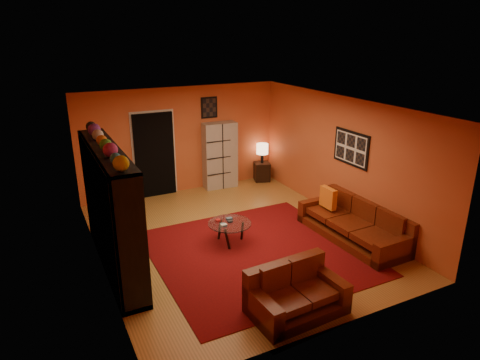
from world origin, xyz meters
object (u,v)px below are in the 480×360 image
storage_cabinet (220,155)px  side_table (262,172)px  bowl_chair (124,200)px  entertainment_unit (111,209)px  tv (115,214)px  loveseat (294,293)px  table_lamp (262,149)px  coffee_table (230,225)px  sofa (356,224)px

storage_cabinet → side_table: size_ratio=3.38×
bowl_chair → entertainment_unit: bearing=-105.7°
tv → loveseat: (2.00, -2.35, -0.69)m
tv → bowl_chair: (0.57, 2.29, -0.68)m
bowl_chair → table_lamp: size_ratio=1.34×
loveseat → storage_cabinet: bearing=-15.8°
tv → bowl_chair: 2.46m
coffee_table → sofa: bearing=-21.2°
sofa → bowl_chair: (-3.79, 3.24, 0.02)m
loveseat → bowl_chair: size_ratio=2.01×
storage_cabinet → table_lamp: bearing=0.3°
side_table → table_lamp: 0.62m
storage_cabinet → side_table: (1.21, -0.05, -0.59)m
storage_cabinet → entertainment_unit: bearing=-136.3°
tv → side_table: (4.37, 2.82, -0.73)m
storage_cabinet → table_lamp: size_ratio=3.26×
entertainment_unit → loveseat: size_ratio=2.15×
entertainment_unit → loveseat: bearing=-49.8°
sofa → storage_cabinet: storage_cabinet is taller
entertainment_unit → bowl_chair: size_ratio=4.32×
table_lamp → coffee_table: bearing=-128.8°
sofa → bowl_chair: bearing=137.8°
loveseat → storage_cabinet: storage_cabinet is taller
bowl_chair → side_table: 3.84m
storage_cabinet → tv: bearing=-135.1°
entertainment_unit → table_lamp: size_ratio=5.79×
entertainment_unit → tv: (0.05, -0.07, -0.07)m
storage_cabinet → bowl_chair: (-2.59, -0.58, -0.54)m
loveseat → sofa: bearing=-62.7°
coffee_table → storage_cabinet: storage_cabinet is taller
loveseat → storage_cabinet: size_ratio=0.83×
entertainment_unit → storage_cabinet: 4.27m
tv → loveseat: size_ratio=0.65×
bowl_chair → table_lamp: bearing=8.0°
coffee_table → bowl_chair: (-1.49, 2.34, -0.07)m
sofa → side_table: sofa is taller
entertainment_unit → coffee_table: 2.22m
storage_cabinet → coffee_table: bearing=-108.0°
loveseat → bowl_chair: bearing=13.9°
entertainment_unit → loveseat: (2.05, -2.42, -0.76)m
loveseat → coffee_table: 2.29m
bowl_chair → coffee_table: bearing=-57.6°
storage_cabinet → sofa: bearing=-69.9°
sofa → entertainment_unit: bearing=165.2°
tv → table_lamp: size_ratio=1.75×
entertainment_unit → bowl_chair: 2.42m
entertainment_unit → loveseat: 3.26m
storage_cabinet → loveseat: bearing=-99.9°
storage_cabinet → side_table: 1.35m
loveseat → table_lamp: table_lamp is taller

